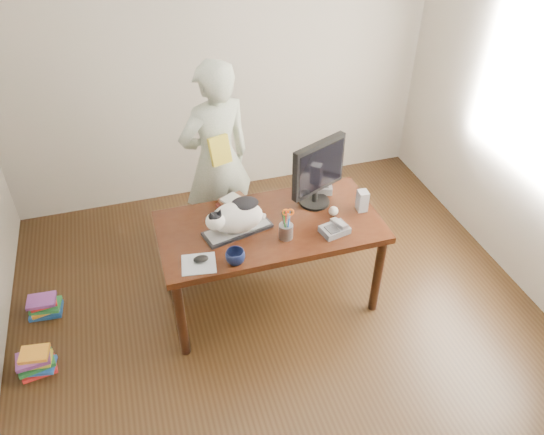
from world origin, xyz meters
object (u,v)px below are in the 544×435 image
(person, at_px, (217,161))
(book_pile_b, at_px, (44,306))
(book_pile_a, at_px, (36,362))
(baseball, at_px, (333,211))
(mouse, at_px, (201,259))
(coffee_mug, at_px, (235,257))
(phone, at_px, (335,229))
(speaker, at_px, (362,201))
(keyboard, at_px, (238,230))
(calculator, at_px, (321,185))
(cat, at_px, (235,217))
(pen_cup, at_px, (286,230))
(desk, at_px, (267,233))
(book_stack, at_px, (233,202))
(monitor, at_px, (318,170))

(person, height_order, book_pile_b, person)
(book_pile_a, bearing_deg, baseball, 4.45)
(mouse, distance_m, coffee_mug, 0.23)
(phone, height_order, speaker, speaker)
(keyboard, height_order, speaker, speaker)
(calculator, bearing_deg, cat, -139.44)
(cat, distance_m, pen_cup, 0.36)
(phone, xyz_separation_m, speaker, (0.29, 0.19, 0.05))
(cat, xyz_separation_m, calculator, (0.77, 0.34, -0.11))
(coffee_mug, bearing_deg, book_pile_a, 175.07)
(cat, xyz_separation_m, baseball, (0.73, -0.01, -0.10))
(desk, distance_m, calculator, 0.60)
(speaker, distance_m, book_stack, 0.96)
(baseball, distance_m, book_pile_b, 2.34)
(keyboard, height_order, book_pile_b, keyboard)
(desk, height_order, speaker, speaker)
(mouse, xyz_separation_m, book_stack, (0.35, 0.53, 0.01))
(speaker, xyz_separation_m, book_stack, (-0.90, 0.32, -0.05))
(monitor, bearing_deg, book_pile_a, 164.86)
(book_stack, bearing_deg, keyboard, -119.76)
(monitor, bearing_deg, desk, 164.35)
(mouse, xyz_separation_m, calculator, (1.06, 0.57, 0.01))
(coffee_mug, bearing_deg, cat, 76.01)
(keyboard, distance_m, book_pile_a, 1.67)
(coffee_mug, xyz_separation_m, baseball, (0.81, 0.30, -0.02))
(cat, relative_size, person, 0.28)
(coffee_mug, height_order, book_pile_a, coffee_mug)
(speaker, bearing_deg, monitor, 154.56)
(pen_cup, relative_size, calculator, 0.97)
(book_stack, xyz_separation_m, book_pile_a, (-1.55, -0.49, -0.70))
(monitor, distance_m, book_stack, 0.68)
(monitor, bearing_deg, calculator, 36.14)
(book_stack, bearing_deg, coffee_mug, -124.39)
(pen_cup, xyz_separation_m, book_pile_b, (-1.79, 0.52, -0.75))
(mouse, bearing_deg, pen_cup, 14.94)
(coffee_mug, height_order, book_stack, coffee_mug)
(pen_cup, bearing_deg, mouse, -173.05)
(speaker, relative_size, baseball, 2.31)
(speaker, height_order, baseball, speaker)
(keyboard, bearing_deg, baseball, -15.23)
(book_stack, height_order, book_pile_a, book_stack)
(pen_cup, bearing_deg, calculator, 47.86)
(book_pile_a, bearing_deg, coffee_mug, -4.93)
(speaker, height_order, calculator, speaker)
(phone, bearing_deg, calculator, 67.61)
(desk, distance_m, person, 0.78)
(book_pile_a, bearing_deg, speaker, 4.02)
(baseball, bearing_deg, speaker, -0.28)
(keyboard, bearing_deg, desk, 5.92)
(speaker, relative_size, calculator, 0.63)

